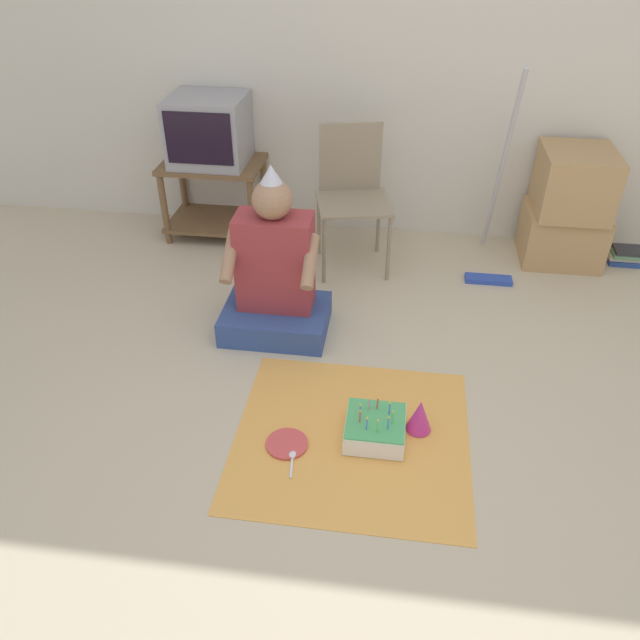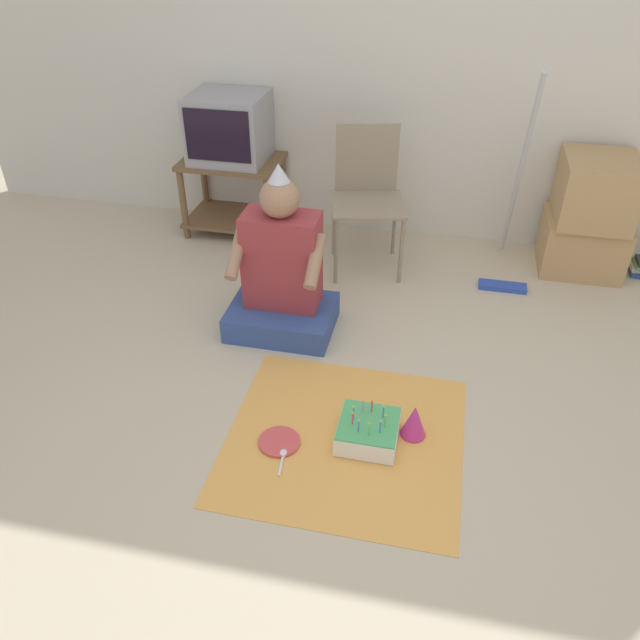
# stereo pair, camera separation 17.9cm
# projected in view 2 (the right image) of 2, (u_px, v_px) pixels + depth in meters

# --- Properties ---
(ground_plane) EXTENTS (16.00, 16.00, 0.00)m
(ground_plane) POSITION_uv_depth(u_px,v_px,m) (366.00, 471.00, 2.57)
(ground_plane) COLOR beige
(wall_back) EXTENTS (6.40, 0.06, 2.55)m
(wall_back) POSITION_uv_depth(u_px,v_px,m) (435.00, 34.00, 3.64)
(wall_back) COLOR beige
(wall_back) RESTS_ON ground_plane
(tv_stand) EXTENTS (0.65, 0.45, 0.51)m
(tv_stand) POSITION_uv_depth(u_px,v_px,m) (234.00, 189.00, 4.21)
(tv_stand) COLOR brown
(tv_stand) RESTS_ON ground_plane
(tv) EXTENTS (0.47, 0.43, 0.42)m
(tv) POSITION_uv_depth(u_px,v_px,m) (229.00, 127.00, 3.97)
(tv) COLOR #99999E
(tv) RESTS_ON tv_stand
(folding_chair) EXTENTS (0.51, 0.49, 0.85)m
(folding_chair) POSITION_uv_depth(u_px,v_px,m) (367.00, 189.00, 3.73)
(folding_chair) COLOR gray
(folding_chair) RESTS_ON ground_plane
(cardboard_box_stack) EXTENTS (0.48, 0.47, 0.71)m
(cardboard_box_stack) POSITION_uv_depth(u_px,v_px,m) (589.00, 216.00, 3.75)
(cardboard_box_stack) COLOR tan
(cardboard_box_stack) RESTS_ON ground_plane
(dust_mop) EXTENTS (0.28, 0.53, 1.25)m
(dust_mop) POSITION_uv_depth(u_px,v_px,m) (512.00, 223.00, 3.64)
(dust_mop) COLOR #2D4CB2
(dust_mop) RESTS_ON ground_plane
(person_seated) EXTENTS (0.55, 0.42, 0.92)m
(person_seated) POSITION_uv_depth(u_px,v_px,m) (282.00, 276.00, 3.25)
(person_seated) COLOR #334C8C
(person_seated) RESTS_ON ground_plane
(party_cloth) EXTENTS (1.02, 0.99, 0.01)m
(party_cloth) POSITION_uv_depth(u_px,v_px,m) (345.00, 438.00, 2.72)
(party_cloth) COLOR #EFA84C
(party_cloth) RESTS_ON ground_plane
(birthday_cake) EXTENTS (0.26, 0.26, 0.17)m
(birthday_cake) POSITION_uv_depth(u_px,v_px,m) (368.00, 431.00, 2.69)
(birthday_cake) COLOR white
(birthday_cake) RESTS_ON party_cloth
(party_hat_blue) EXTENTS (0.11, 0.11, 0.16)m
(party_hat_blue) POSITION_uv_depth(u_px,v_px,m) (414.00, 421.00, 2.70)
(party_hat_blue) COLOR #CC338C
(party_hat_blue) RESTS_ON party_cloth
(paper_plate) EXTENTS (0.18, 0.18, 0.01)m
(paper_plate) POSITION_uv_depth(u_px,v_px,m) (279.00, 441.00, 2.70)
(paper_plate) COLOR #D84C4C
(paper_plate) RESTS_ON party_cloth
(plastic_spoon_near) EXTENTS (0.04, 0.15, 0.01)m
(plastic_spoon_near) POSITION_uv_depth(u_px,v_px,m) (283.00, 456.00, 2.63)
(plastic_spoon_near) COLOR white
(plastic_spoon_near) RESTS_ON party_cloth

